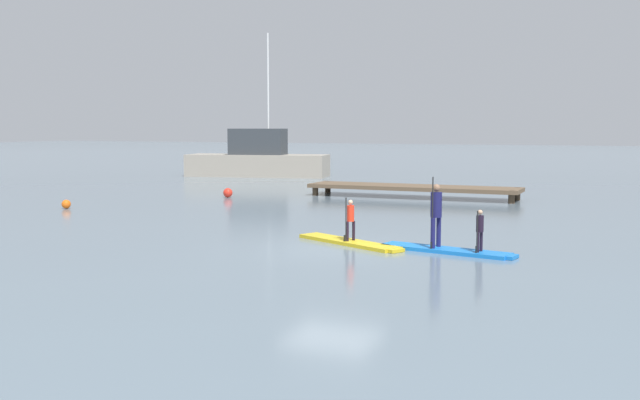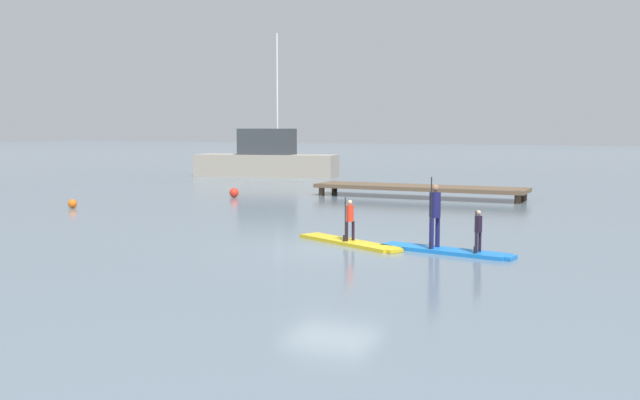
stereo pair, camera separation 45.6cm
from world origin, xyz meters
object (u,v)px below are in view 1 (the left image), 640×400
(paddler_child_solo, at_px, (350,218))
(mooring_buoy_near, at_px, (66,204))
(paddleboard_near, at_px, (350,242))
(paddler_adult, at_px, (436,211))
(paddleboard_far, at_px, (447,250))
(paddler_child_front, at_px, (480,228))
(mooring_buoy_mid, at_px, (228,193))
(fishing_boat_green_midground, at_px, (258,160))

(paddler_child_solo, relative_size, mooring_buoy_near, 3.39)
(paddleboard_near, distance_m, mooring_buoy_near, 14.27)
(paddler_adult, bearing_deg, paddleboard_far, -9.60)
(paddler_child_solo, height_order, paddler_child_front, paddler_child_solo)
(paddler_adult, height_order, mooring_buoy_near, paddler_adult)
(paddleboard_far, xyz_separation_m, paddler_adult, (-0.33, 0.06, 1.02))
(paddleboard_near, bearing_deg, mooring_buoy_mid, 134.21)
(paddler_child_solo, xyz_separation_m, paddleboard_far, (2.82, -0.22, -0.70))
(paddleboard_near, relative_size, fishing_boat_green_midground, 0.37)
(paddleboard_near, distance_m, mooring_buoy_mid, 14.68)
(paddler_child_solo, height_order, mooring_buoy_near, paddler_child_solo)
(paddleboard_near, bearing_deg, paddler_child_solo, -63.28)
(paddler_adult, xyz_separation_m, paddler_child_front, (1.20, -0.23, -0.36))
(paddleboard_near, xyz_separation_m, paddler_adult, (2.50, -0.18, 1.02))
(paddler_child_solo, bearing_deg, paddleboard_near, 116.72)
(mooring_buoy_near, bearing_deg, paddleboard_near, -15.48)
(paddler_child_front, xyz_separation_m, mooring_buoy_near, (-17.45, 4.22, -0.52))
(mooring_buoy_near, bearing_deg, paddleboard_far, -13.71)
(paddler_child_solo, bearing_deg, paddler_adult, -3.76)
(fishing_boat_green_midground, relative_size, mooring_buoy_mid, 22.08)
(paddler_child_solo, height_order, paddler_adult, paddler_adult)
(paddleboard_near, relative_size, mooring_buoy_near, 10.00)
(mooring_buoy_near, height_order, mooring_buoy_mid, mooring_buoy_mid)
(fishing_boat_green_midground, bearing_deg, paddleboard_near, -56.36)
(paddleboard_near, bearing_deg, paddleboard_far, -4.79)
(paddler_child_solo, bearing_deg, mooring_buoy_mid, 134.19)
(paddleboard_near, xyz_separation_m, mooring_buoy_mid, (-10.24, 10.52, 0.17))
(paddleboard_near, height_order, mooring_buoy_mid, mooring_buoy_mid)
(paddler_child_solo, relative_size, fishing_boat_green_midground, 0.13)
(paddleboard_near, height_order, paddler_child_front, paddler_child_front)
(paddleboard_far, relative_size, paddler_adult, 1.97)
(paddler_child_front, distance_m, fishing_boat_green_midground, 31.40)
(paddler_child_solo, xyz_separation_m, paddler_adult, (2.49, -0.16, 0.32))
(paddler_child_front, xyz_separation_m, mooring_buoy_mid, (-13.94, 10.94, -0.48))
(paddler_child_solo, bearing_deg, paddler_child_front, -6.13)
(paddleboard_far, xyz_separation_m, mooring_buoy_near, (-16.58, 4.05, 0.13))
(paddler_adult, distance_m, fishing_boat_green_midground, 30.47)
(paddler_child_solo, relative_size, mooring_buoy_mid, 2.80)
(paddler_adult, bearing_deg, mooring_buoy_mid, 139.95)
(paddleboard_near, distance_m, paddler_child_front, 3.78)
(paddler_child_front, height_order, mooring_buoy_mid, paddler_child_front)
(paddler_child_solo, bearing_deg, mooring_buoy_near, 164.46)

